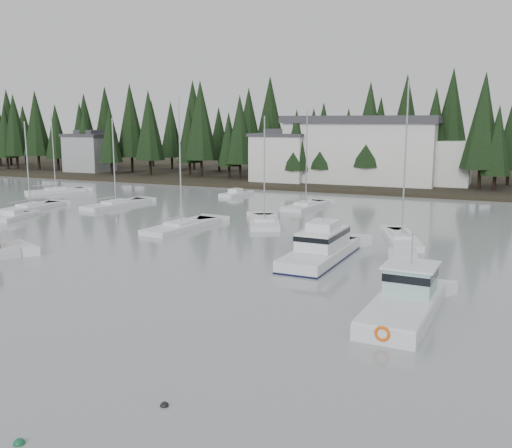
# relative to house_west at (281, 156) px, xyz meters

# --- Properties ---
(far_shore_land) EXTENTS (240.00, 54.00, 1.00)m
(far_shore_land) POSITION_rel_house_west_xyz_m (18.00, 18.00, -4.65)
(far_shore_land) COLOR black
(far_shore_land) RESTS_ON ground
(conifer_treeline) EXTENTS (200.00, 22.00, 20.00)m
(conifer_treeline) POSITION_rel_house_west_xyz_m (18.00, 7.00, -4.65)
(conifer_treeline) COLOR black
(conifer_treeline) RESTS_ON ground
(house_west) EXTENTS (9.54, 7.42, 8.75)m
(house_west) POSITION_rel_house_west_xyz_m (0.00, 0.00, 0.00)
(house_west) COLOR silver
(house_west) RESTS_ON ground
(house_far_west) EXTENTS (8.48, 7.42, 8.25)m
(house_far_west) POSITION_rel_house_west_xyz_m (-42.00, 2.00, -0.25)
(house_far_west) COLOR #999EA0
(house_far_west) RESTS_ON ground
(harbor_inn) EXTENTS (29.50, 11.50, 10.90)m
(harbor_inn) POSITION_rel_house_west_xyz_m (15.04, 3.34, 1.12)
(harbor_inn) COLOR silver
(harbor_inn) RESTS_ON ground
(cabin_cruiser_center) EXTENTS (3.75, 10.82, 4.60)m
(cabin_cruiser_center) POSITION_rel_house_west_xyz_m (22.01, -48.96, -3.96)
(cabin_cruiser_center) COLOR white
(cabin_cruiser_center) RESTS_ON ground
(lobster_boat_teal) EXTENTS (3.65, 9.22, 5.04)m
(lobster_boat_teal) POSITION_rel_house_west_xyz_m (30.02, -59.48, -4.06)
(lobster_boat_teal) COLOR white
(lobster_boat_teal) RESTS_ON ground
(sailboat_0) EXTENTS (2.85, 8.61, 11.11)m
(sailboat_0) POSITION_rel_house_west_xyz_m (-17.74, -38.71, -4.60)
(sailboat_0) COLOR white
(sailboat_0) RESTS_ON ground
(sailboat_3) EXTENTS (6.15, 8.61, 12.21)m
(sailboat_3) POSITION_rel_house_west_xyz_m (-26.56, -24.73, -4.58)
(sailboat_3) COLOR white
(sailboat_3) RESTS_ON ground
(sailboat_4) EXTENTS (5.01, 9.04, 14.63)m
(sailboat_4) POSITION_rel_house_west_xyz_m (26.67, -39.69, -4.56)
(sailboat_4) COLOR white
(sailboat_4) RESTS_ON ground
(sailboat_5) EXTENTS (6.07, 8.82, 11.66)m
(sailboat_5) POSITION_rel_house_west_xyz_m (12.09, -36.57, -4.60)
(sailboat_5) COLOR white
(sailboat_5) RESTS_ON ground
(sailboat_7) EXTENTS (3.75, 10.08, 11.51)m
(sailboat_7) POSITION_rel_house_west_xyz_m (-9.91, -32.37, -4.60)
(sailboat_7) COLOR white
(sailboat_7) RESTS_ON ground
(sailboat_8) EXTENTS (3.94, 9.99, 13.48)m
(sailboat_8) POSITION_rel_house_west_xyz_m (5.37, -42.02, -4.59)
(sailboat_8) COLOR white
(sailboat_8) RESTS_ON ground
(sailboat_10) EXTENTS (3.81, 8.69, 12.37)m
(sailboat_10) POSITION_rel_house_west_xyz_m (12.52, -24.17, -4.59)
(sailboat_10) COLOR white
(sailboat_10) RESTS_ON ground
(runabout_0) EXTENTS (3.13, 5.62, 1.42)m
(runabout_0) POSITION_rel_house_west_xyz_m (-14.47, -44.50, -4.52)
(runabout_0) COLOR white
(runabout_0) RESTS_ON ground
(runabout_1) EXTENTS (3.44, 7.27, 1.42)m
(runabout_1) POSITION_rel_house_west_xyz_m (28.28, -48.67, -4.52)
(runabout_1) COLOR white
(runabout_1) RESTS_ON ground
(runabout_3) EXTENTS (3.07, 5.74, 1.42)m
(runabout_3) POSITION_rel_house_west_xyz_m (-0.35, -17.23, -4.52)
(runabout_3) COLOR white
(runabout_3) RESTS_ON ground
(mooring_buoy_green) EXTENTS (0.40, 0.40, 0.40)m
(mooring_buoy_green) POSITION_rel_house_west_xyz_m (20.22, -77.71, -4.65)
(mooring_buoy_green) COLOR #145933
(mooring_buoy_green) RESTS_ON ground
(mooring_buoy_dark) EXTENTS (0.34, 0.34, 0.34)m
(mooring_buoy_dark) POSITION_rel_house_west_xyz_m (23.30, -73.58, -4.65)
(mooring_buoy_dark) COLOR black
(mooring_buoy_dark) RESTS_ON ground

